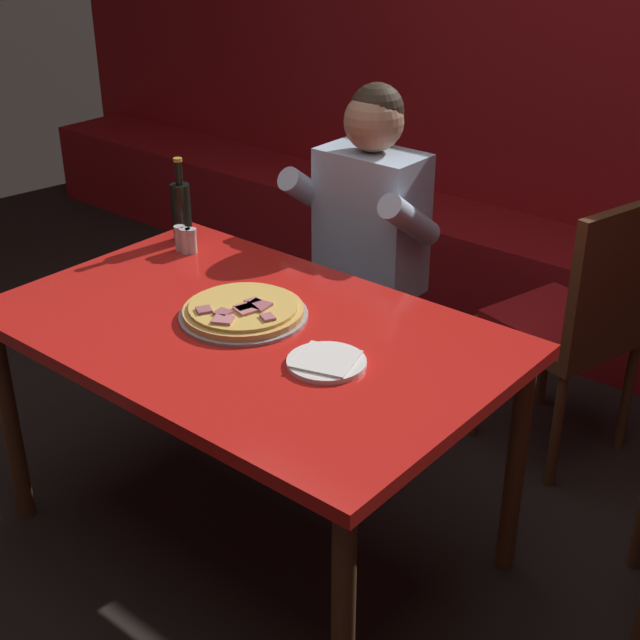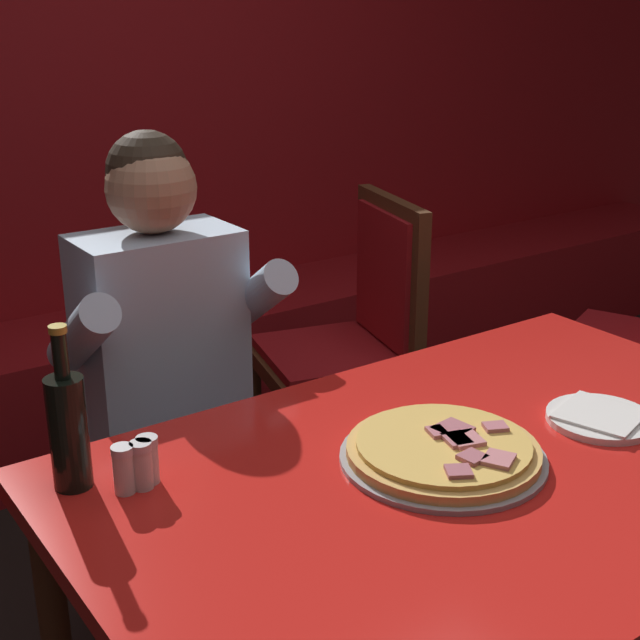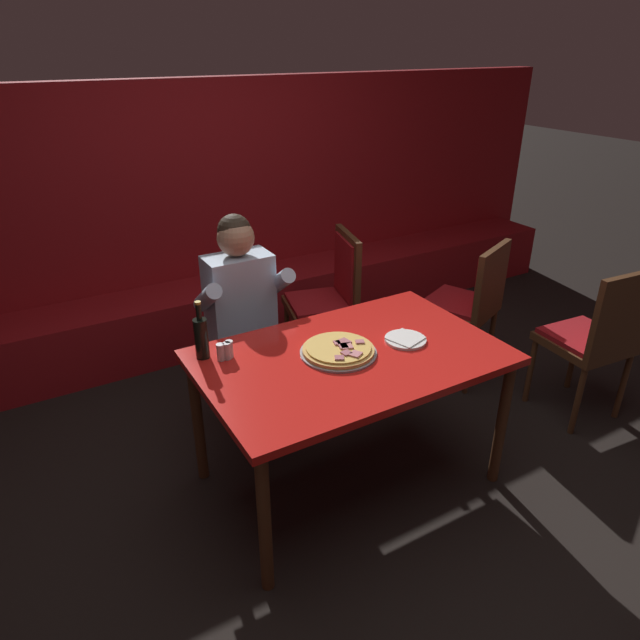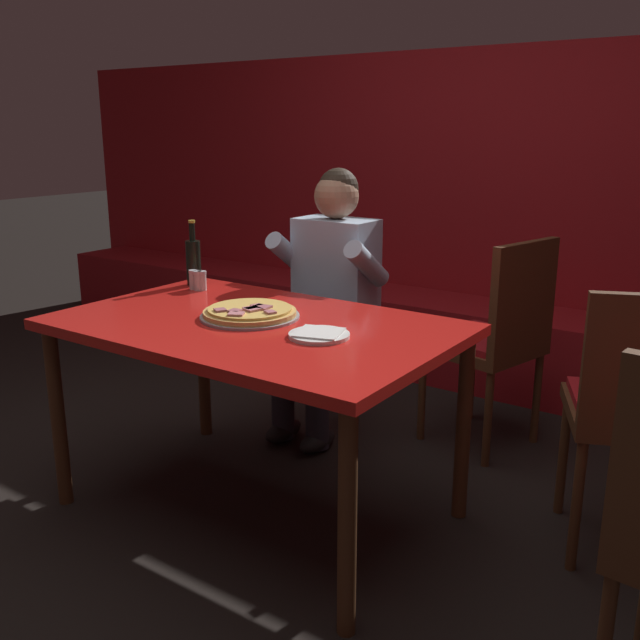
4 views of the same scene
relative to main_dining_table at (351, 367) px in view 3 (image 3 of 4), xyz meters
The scene contains 14 objects.
ground_plane 0.69m from the main_dining_table, ahead, with size 24.00×24.00×0.00m, color black.
booth_wall_panel 2.20m from the main_dining_table, 90.00° to the left, with size 6.80×0.16×1.90m, color maroon.
booth_bench 1.92m from the main_dining_table, 90.00° to the left, with size 6.46×0.48×0.46m, color maroon.
main_dining_table is the anchor object (origin of this frame).
pizza 0.11m from the main_dining_table, 146.31° to the left, with size 0.37×0.37×0.05m.
plate_white_paper 0.32m from the main_dining_table, ahead, with size 0.21×0.21×0.02m.
beer_bottle 0.73m from the main_dining_table, 152.31° to the left, with size 0.07×0.07×0.29m.
shaker_parmesan 0.60m from the main_dining_table, 154.41° to the left, with size 0.04×0.04×0.09m.
shaker_oregano 0.59m from the main_dining_table, 152.71° to the left, with size 0.04×0.04×0.09m.
shaker_red_pepper_flakes 0.63m from the main_dining_table, 155.31° to the left, with size 0.04×0.04×0.09m.
diner_seated_blue_shirt 0.81m from the main_dining_table, 105.28° to the left, with size 0.53×0.53×1.27m.
dining_chair_far_right 1.35m from the main_dining_table, 20.84° to the left, with size 0.58×0.58×0.97m.
dining_chair_side_aisle 1.20m from the main_dining_table, 63.47° to the left, with size 0.53×0.53×0.99m.
dining_chair_by_booth 1.60m from the main_dining_table, ahead, with size 0.47×0.47×1.00m.
Camera 3 is at (-1.34, -2.00, 2.13)m, focal length 32.00 mm.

